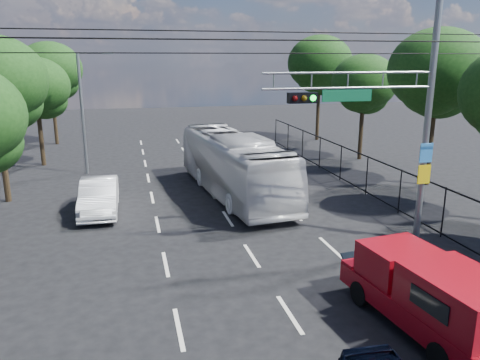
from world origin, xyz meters
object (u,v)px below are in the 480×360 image
object	(u,v)px
red_pickup	(429,293)
white_bus	(234,165)
signal_mast	(399,102)
white_van	(99,196)

from	to	relation	value
red_pickup	white_bus	bearing A→B (deg)	98.80
signal_mast	red_pickup	xyz separation A→B (m)	(-2.16, -5.48, -4.21)
red_pickup	signal_mast	bearing A→B (deg)	68.51
signal_mast	white_van	size ratio (longest dim) A/B	2.09
signal_mast	white_bus	bearing A→B (deg)	118.74
white_bus	white_van	world-z (taller)	white_bus
signal_mast	red_pickup	bearing A→B (deg)	-111.49
red_pickup	white_van	bearing A→B (deg)	126.06
signal_mast	red_pickup	size ratio (longest dim) A/B	1.77
red_pickup	white_bus	world-z (taller)	white_bus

